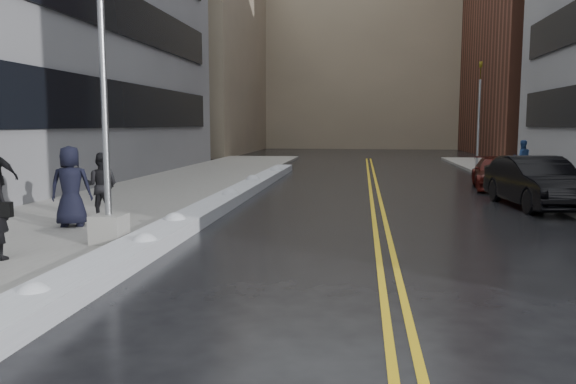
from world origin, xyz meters
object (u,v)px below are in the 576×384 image
(lamppost, at_px, (105,130))
(car_maroon, at_px, (497,173))
(traffic_signal, at_px, (479,111))
(car_black, at_px, (536,182))
(pedestrian_b, at_px, (102,185))
(pedestrian_c, at_px, (71,186))
(pedestrian_east, at_px, (522,158))

(lamppost, height_order, car_maroon, lamppost)
(traffic_signal, distance_m, car_maroon, 9.62)
(car_black, height_order, car_maroon, car_black)
(traffic_signal, relative_size, pedestrian_b, 3.41)
(lamppost, bearing_deg, pedestrian_b, 117.81)
(lamppost, bearing_deg, pedestrian_c, 135.82)
(pedestrian_c, bearing_deg, traffic_signal, -140.82)
(pedestrian_b, distance_m, car_maroon, 15.83)
(lamppost, xyz_separation_m, pedestrian_east, (13.10, 17.76, -1.52))
(pedestrian_b, xyz_separation_m, pedestrian_c, (-0.19, -1.26, 0.11))
(pedestrian_c, xyz_separation_m, pedestrian_east, (14.87, 16.05, -0.13))
(pedestrian_b, relative_size, car_black, 0.35)
(pedestrian_b, distance_m, car_black, 13.18)
(pedestrian_b, bearing_deg, car_maroon, -142.52)
(lamppost, xyz_separation_m, traffic_signal, (11.80, 22.00, 0.87))
(pedestrian_b, xyz_separation_m, pedestrian_east, (14.68, 14.79, -0.01))
(traffic_signal, relative_size, car_black, 1.21)
(traffic_signal, height_order, car_black, traffic_signal)
(traffic_signal, xyz_separation_m, car_maroon, (-1.00, -9.16, -2.76))
(lamppost, distance_m, car_maroon, 16.89)
(pedestrian_b, relative_size, car_maroon, 0.40)
(pedestrian_east, bearing_deg, car_black, 76.75)
(car_maroon, bearing_deg, pedestrian_c, -131.27)
(pedestrian_b, bearing_deg, car_black, -160.88)
(pedestrian_b, distance_m, pedestrian_c, 1.28)
(pedestrian_east, bearing_deg, pedestrian_c, 46.63)
(lamppost, height_order, pedestrian_c, lamppost)
(lamppost, bearing_deg, pedestrian_east, 53.58)
(traffic_signal, distance_m, pedestrian_b, 23.37)
(traffic_signal, xyz_separation_m, pedestrian_c, (-13.56, -20.29, -2.26))
(lamppost, relative_size, pedestrian_b, 4.34)
(car_maroon, bearing_deg, pedestrian_b, -134.24)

